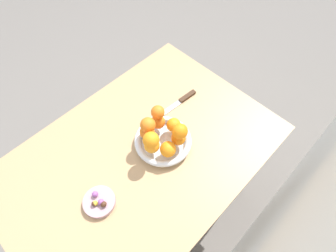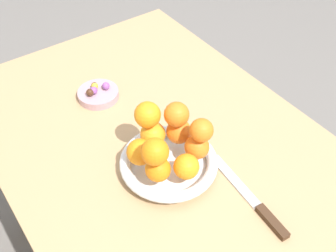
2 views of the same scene
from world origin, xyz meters
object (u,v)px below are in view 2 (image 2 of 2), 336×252
Objects in this scene: orange_4 at (153,134)px; candy_ball_2 at (90,92)px; orange_0 at (158,169)px; candy_ball_3 at (106,86)px; orange_6 at (202,130)px; candy_ball_4 at (94,85)px; orange_3 at (179,131)px; orange_8 at (147,115)px; candy_ball_0 at (94,90)px; fruit_bowl at (169,163)px; orange_2 at (197,147)px; orange_5 at (140,152)px; dining_table at (158,162)px; candy_dish at (98,94)px; candy_ball_1 at (95,86)px; orange_7 at (155,152)px; knife at (254,202)px; orange_1 at (186,167)px; orange_9 at (177,114)px.

candy_ball_2 is at bearing 6.89° from orange_4.
orange_0 is 2.66× the size of candy_ball_3.
orange_6 is 2.88× the size of candy_ball_4.
orange_8 is at bearing 61.12° from orange_3.
candy_ball_3 is (-0.00, -0.04, -0.00)m from candy_ball_0.
orange_4 is 2.81× the size of candy_ball_0.
orange_6 is at bearing -145.21° from orange_8.
fruit_bowl is 3.98× the size of orange_2.
orange_5 is 2.88× the size of candy_ball_3.
orange_0 is 2.65× the size of candy_ball_0.
orange_2 reaches higher than candy_ball_0.
candy_ball_0 is 1.01× the size of candy_ball_2.
candy_ball_2 is at bearing 16.63° from dining_table.
orange_0 is at bearing 122.32° from fruit_bowl.
orange_0 is 0.93× the size of orange_8.
orange_8 reaches higher than candy_dish.
orange_0 is at bearing 157.59° from orange_8.
candy_ball_1 is (0.38, 0.07, -0.09)m from orange_6.
orange_6 is 0.40m from candy_ball_1.
orange_6 is at bearing -168.99° from candy_dish.
orange_6 is at bearing -146.38° from orange_4.
orange_7 is 2.83× the size of candy_ball_2.
candy_ball_0 is at bearing 13.04° from orange_6.
orange_4 is at bearing 21.93° from knife.
orange_2 is 0.38m from candy_ball_1.
orange_1 is at bearing -174.56° from candy_ball_2.
orange_0 is 0.98× the size of orange_1.
orange_9 is (0.07, -0.10, 0.06)m from orange_0.
orange_6 is 2.53× the size of candy_ball_2.
orange_1 is 0.15m from orange_8.
orange_3 is 1.03× the size of orange_9.
orange_3 is at bearing -168.21° from candy_dish.
candy_ball_1 is (0.02, -0.01, -0.00)m from candy_ball_0.
candy_ball_1 reaches higher than dining_table.
orange_9 reaches higher than fruit_bowl.
candy_ball_4 is 0.55m from knife.
orange_3 reaches higher than orange_0.
candy_ball_1 is 0.03m from candy_ball_2.
orange_3 is 0.09m from orange_8.
orange_3 is 2.82× the size of candy_ball_3.
knife is at bearing -168.53° from orange_3.
knife is (-0.52, -0.12, -0.03)m from candy_ball_0.
fruit_bowl is 0.08m from orange_3.
orange_0 is 0.13m from orange_8.
orange_9 is (0.06, 0.01, 0.06)m from orange_2.
orange_5 is 2.90× the size of candy_ball_2.
orange_8 reaches higher than orange_2.
candy_ball_3 is at bearing -132.44° from candy_ball_4.
orange_1 is 0.96× the size of orange_7.
orange_1 is (-0.39, -0.01, 0.06)m from candy_dish.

